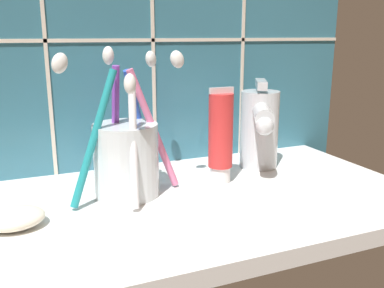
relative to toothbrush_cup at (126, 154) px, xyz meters
The scene contains 5 objects.
sink_counter 9.41cm from the toothbrush_cup, 32.66° to the right, with size 59.76×31.94×2.00cm, color white.
toothbrush_cup is the anchor object (origin of this frame).
toothpaste_tube 12.90cm from the toothbrush_cup, ahead, with size 3.44×3.28×12.86cm.
sink_faucet 21.20cm from the toothbrush_cup, ahead, with size 8.08×11.95×13.07cm.
soap_bar 14.67cm from the toothbrush_cup, 160.74° to the right, with size 6.24×5.26×2.06cm, color silver.
Camera 1 is at (-17.97, -45.78, 21.55)cm, focal length 40.00 mm.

